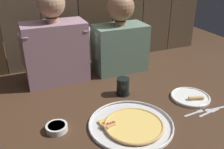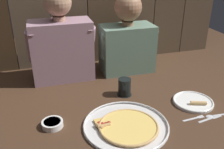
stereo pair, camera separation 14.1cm
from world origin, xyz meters
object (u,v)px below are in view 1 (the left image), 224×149
at_px(diner_right, 120,36).
at_px(diner_left, 55,43).
at_px(pizza_tray, 131,124).
at_px(dipping_bowl, 57,127).
at_px(dinner_plate, 190,97).
at_px(drinking_glass, 123,86).

bearing_deg(diner_right, diner_left, -179.90).
distance_m(pizza_tray, dipping_bowl, 0.37).
relative_size(pizza_tray, dinner_plate, 1.86).
xyz_separation_m(drinking_glass, diner_right, (0.14, 0.35, 0.21)).
bearing_deg(pizza_tray, diner_left, 109.35).
height_order(pizza_tray, diner_left, diner_left).
bearing_deg(dipping_bowl, diner_right, 43.04).
height_order(diner_left, diner_right, diner_left).
distance_m(dipping_bowl, diner_left, 0.62).
relative_size(drinking_glass, diner_left, 0.18).
distance_m(dinner_plate, drinking_glass, 0.42).
bearing_deg(dinner_plate, diner_right, 111.42).
relative_size(dipping_bowl, diner_right, 0.19).
xyz_separation_m(drinking_glass, dipping_bowl, (-0.46, -0.20, -0.04)).
height_order(dipping_bowl, diner_left, diner_left).
xyz_separation_m(dinner_plate, diner_right, (-0.22, 0.56, 0.25)).
height_order(pizza_tray, dinner_plate, dinner_plate).
bearing_deg(diner_right, dinner_plate, -68.58).
xyz_separation_m(pizza_tray, dipping_bowl, (-0.36, 0.11, 0.01)).
bearing_deg(drinking_glass, diner_right, 68.66).
bearing_deg(diner_left, dipping_bowl, -102.61).
height_order(pizza_tray, diner_right, diner_right).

